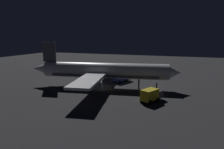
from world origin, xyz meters
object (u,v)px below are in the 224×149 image
(catering_truck, at_px, (122,78))
(traffic_cone_near_right, at_px, (132,82))
(traffic_cone_near_left, at_px, (111,93))
(airliner, at_px, (102,71))
(ground_crew_worker, at_px, (157,86))
(baggage_truck, at_px, (151,95))

(catering_truck, height_order, traffic_cone_near_right, catering_truck)
(traffic_cone_near_left, bearing_deg, traffic_cone_near_right, 172.75)
(airliner, height_order, traffic_cone_near_right, airliner)
(ground_crew_worker, relative_size, traffic_cone_near_right, 3.16)
(baggage_truck, height_order, catering_truck, baggage_truck)
(baggage_truck, distance_m, catering_truck, 18.08)
(airliner, height_order, ground_crew_worker, airliner)
(airliner, bearing_deg, traffic_cone_near_left, 39.55)
(baggage_truck, xyz_separation_m, ground_crew_worker, (-9.57, -0.18, -0.42))
(traffic_cone_near_right, bearing_deg, airliner, -40.38)
(baggage_truck, bearing_deg, airliner, -117.63)
(ground_crew_worker, bearing_deg, traffic_cone_near_left, -49.03)
(airliner, xyz_separation_m, catering_truck, (-7.35, 2.95, -3.04))
(ground_crew_worker, bearing_deg, airliner, -79.98)
(baggage_truck, xyz_separation_m, catering_truck, (-14.53, -10.76, -0.11))
(airliner, bearing_deg, baggage_truck, 62.37)
(traffic_cone_near_right, bearing_deg, traffic_cone_near_left, -7.25)
(catering_truck, relative_size, traffic_cone_near_left, 11.50)
(traffic_cone_near_left, distance_m, traffic_cone_near_right, 12.74)
(airliner, relative_size, catering_truck, 6.13)
(catering_truck, distance_m, ground_crew_worker, 11.69)
(traffic_cone_near_right, bearing_deg, catering_truck, -93.08)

